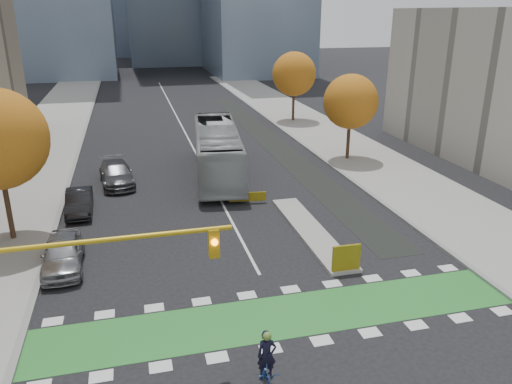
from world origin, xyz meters
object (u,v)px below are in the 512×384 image
cyclist (267,371)px  parked_car_b (79,202)px  hazard_board (346,258)px  tree_east_near (351,102)px  parked_car_a (63,253)px  parked_car_c (116,174)px  traffic_signal_west (56,277)px  bus (217,151)px  tree_east_far (294,74)px

cyclist → parked_car_b: (-7.09, 17.64, -0.04)m
hazard_board → tree_east_near: 19.93m
hazard_board → parked_car_a: (-13.00, 3.81, -0.02)m
hazard_board → parked_car_c: parked_car_c is taller
traffic_signal_west → cyclist: traffic_signal_west is taller
traffic_signal_west → bus: bearing=67.6°
bus → parked_car_c: (-7.42, -0.43, -1.11)m
tree_east_near → parked_car_b: (-20.79, -6.72, -4.16)m
parked_car_c → bus: bearing=-2.9°
tree_east_far → parked_car_b: size_ratio=1.79×
hazard_board → traffic_signal_west: (-11.93, -4.71, 3.23)m
parked_car_b → tree_east_far: bearing=45.2°
tree_east_far → cyclist: bearing=-109.4°
cyclist → parked_car_a: size_ratio=0.48×
parked_car_a → parked_car_c: 12.50m
traffic_signal_west → bus: 23.05m
parked_car_c → tree_east_far: bearing=36.6°
tree_east_near → cyclist: tree_east_near is taller
traffic_signal_west → parked_car_c: size_ratio=1.60×
bus → tree_east_near: bearing=13.6°
hazard_board → cyclist: size_ratio=0.63×
hazard_board → cyclist: (-5.70, -6.57, -0.06)m
bus → cyclist: bearing=-89.1°
hazard_board → cyclist: cyclist is taller
tree_east_near → tree_east_far: 16.01m
cyclist → parked_car_b: bearing=117.9°
hazard_board → bus: 16.85m
cyclist → parked_car_b: size_ratio=0.52×
parked_car_b → cyclist: bearing=-69.7°
hazard_board → parked_car_b: bearing=139.1°
parked_car_a → parked_car_b: bearing=86.4°
hazard_board → parked_car_a: parked_car_a is taller
traffic_signal_west → parked_car_a: bearing=97.2°
cyclist → bus: (2.50, 23.08, 1.15)m
cyclist → bus: bearing=89.8°
tree_east_near → cyclist: bearing=-119.3°
parked_car_b → hazard_board: bearing=-42.5°
parked_car_a → tree_east_far: bearing=52.4°
tree_east_near → traffic_signal_west: (-19.93, -22.51, -0.83)m
hazard_board → tree_east_near: size_ratio=0.20×
tree_east_near → parked_car_c: size_ratio=1.32×
traffic_signal_west → tree_east_far: bearing=62.1°
hazard_board → tree_east_far: 35.13m
hazard_board → parked_car_b: hazard_board is taller
tree_east_far → parked_car_c: tree_east_far is taller
hazard_board → parked_car_b: 16.92m
parked_car_a → parked_car_c: bearing=77.1°
bus → parked_car_c: bearing=-169.6°
cyclist → parked_car_c: (-4.92, 22.64, 0.04)m
tree_east_far → bus: tree_east_far is taller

